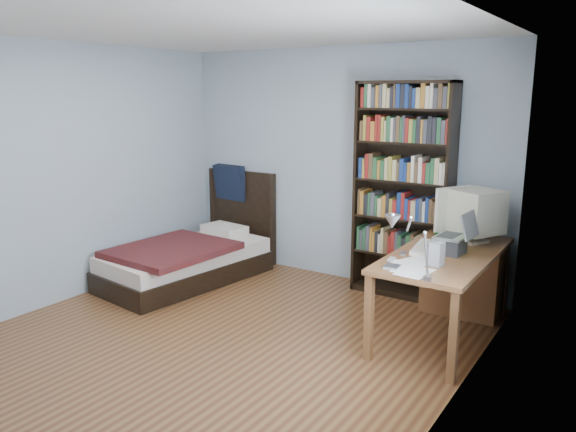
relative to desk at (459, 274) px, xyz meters
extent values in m
plane|color=#5B311A|center=(-1.51, -1.65, -0.42)|extent=(4.20, 4.20, 0.00)
plane|color=white|center=(-1.51, -1.65, 2.08)|extent=(4.20, 4.20, 0.00)
cube|color=#A5B5C2|center=(-1.51, 0.45, 0.83)|extent=(3.80, 0.04, 2.50)
cube|color=#A5B5C2|center=(-3.41, -1.65, 0.83)|extent=(0.04, 4.20, 2.50)
cube|color=#A5B5C2|center=(0.39, -1.65, 0.83)|extent=(0.04, 4.20, 2.50)
cube|color=white|center=(0.38, -1.80, 1.03)|extent=(0.01, 1.14, 1.14)
cube|color=white|center=(0.38, -1.80, 1.03)|extent=(0.01, 1.00, 1.00)
cube|color=brown|center=(0.00, -0.45, 0.29)|extent=(0.75, 1.62, 0.04)
cube|color=brown|center=(-0.33, -1.21, -0.07)|extent=(0.06, 0.06, 0.69)
cube|color=brown|center=(0.32, -1.21, -0.07)|extent=(0.06, 0.06, 0.69)
cube|color=brown|center=(-0.33, 0.31, -0.07)|extent=(0.06, 0.06, 0.69)
cube|color=brown|center=(0.32, 0.31, -0.07)|extent=(0.06, 0.06, 0.69)
cube|color=brown|center=(0.00, 0.14, -0.07)|extent=(0.69, 0.40, 0.68)
cube|color=beige|center=(0.07, 0.01, 0.33)|extent=(0.33, 0.31, 0.03)
cylinder|color=beige|center=(0.07, 0.01, 0.37)|extent=(0.10, 0.10, 0.06)
cube|color=beige|center=(0.10, 0.01, 0.59)|extent=(0.53, 0.52, 0.38)
cube|color=beige|center=(-0.10, 0.01, 0.59)|extent=(0.22, 0.36, 0.40)
cube|color=#4070E9|center=(-0.12, 0.01, 0.59)|extent=(0.15, 0.27, 0.26)
cube|color=#2D2D30|center=(0.04, -0.46, 0.38)|extent=(0.21, 0.24, 0.13)
cube|color=#AFAFB4|center=(0.04, -0.46, 0.46)|extent=(0.24, 0.31, 0.02)
cube|color=#2D2D30|center=(0.02, -0.46, 0.47)|extent=(0.16, 0.24, 0.00)
cube|color=#AFAFB4|center=(0.18, -0.46, 0.57)|extent=(0.09, 0.30, 0.21)
cube|color=#0CBF26|center=(0.17, -0.46, 0.57)|extent=(0.06, 0.24, 0.16)
cube|color=#99999E|center=(0.12, -1.23, 0.33)|extent=(0.05, 0.04, 0.04)
cylinder|color=#99999E|center=(0.12, -1.28, 0.52)|extent=(0.02, 0.12, 0.34)
cylinder|color=#99999E|center=(0.06, -1.47, 0.76)|extent=(0.14, 0.28, 0.17)
cone|color=#99999E|center=(0.00, -1.61, 0.80)|extent=(0.11, 0.11, 0.09)
cube|color=beige|center=(-0.16, -0.47, 0.33)|extent=(0.26, 0.50, 0.05)
cube|color=gray|center=(0.06, -0.85, 0.41)|extent=(0.10, 0.10, 0.19)
cylinder|color=black|center=(-0.13, -0.27, 0.37)|extent=(0.07, 0.07, 0.12)
ellipsoid|color=silver|center=(-0.03, -0.17, 0.33)|extent=(0.06, 0.11, 0.04)
cube|color=#AFAFB4|center=(-0.27, -0.70, 0.32)|extent=(0.06, 0.10, 0.02)
cube|color=gray|center=(-0.28, -0.91, 0.32)|extent=(0.05, 0.09, 0.02)
cube|color=gray|center=(-0.20, -1.10, 0.32)|extent=(0.12, 0.12, 0.02)
cube|color=black|center=(-1.15, 0.29, 0.65)|extent=(0.03, 0.30, 2.13)
cube|color=black|center=(-0.22, 0.29, 0.65)|extent=(0.03, 0.30, 2.13)
cube|color=black|center=(-0.69, 0.29, 1.70)|extent=(0.96, 0.30, 0.03)
cube|color=black|center=(-0.69, 0.29, -0.39)|extent=(0.96, 0.30, 0.06)
cube|color=black|center=(-0.69, 0.43, 0.65)|extent=(0.96, 0.02, 2.13)
cube|color=olive|center=(-0.69, 0.27, 0.68)|extent=(0.88, 0.22, 1.93)
cube|color=black|center=(-2.80, -0.60, -0.31)|extent=(1.14, 1.94, 0.22)
cube|color=silver|center=(-2.80, -0.60, -0.12)|extent=(1.10, 1.87, 0.16)
cube|color=maroon|center=(-2.77, -0.83, -0.01)|extent=(1.04, 1.25, 0.07)
cube|color=silver|center=(-2.80, 0.07, 0.01)|extent=(0.54, 0.38, 0.12)
cube|color=black|center=(-2.80, 0.41, 0.13)|extent=(0.98, 0.05, 1.10)
cylinder|color=black|center=(-3.25, 0.39, 0.13)|extent=(0.06, 0.06, 1.10)
cylinder|color=black|center=(-2.34, 0.39, 0.13)|extent=(0.06, 0.06, 1.10)
cube|color=black|center=(-2.95, 0.38, 0.53)|extent=(0.46, 0.20, 0.43)
camera|label=1|loc=(1.35, -4.90, 1.61)|focal=35.00mm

